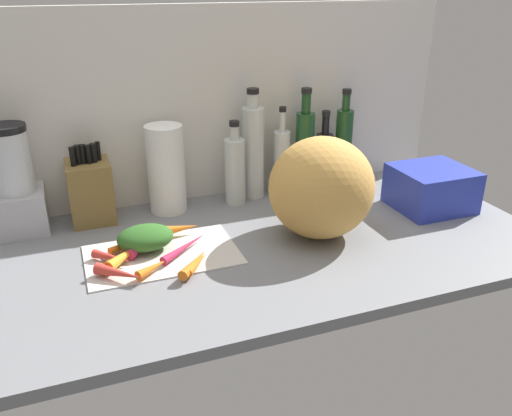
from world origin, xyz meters
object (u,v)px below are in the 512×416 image
(bottle_3, at_px, (304,150))
(carrot_8, at_px, (120,273))
(carrot_4, at_px, (139,235))
(blender_appliance, at_px, (16,187))
(bottle_2, at_px, (282,161))
(carrot_1, at_px, (195,263))
(winter_squash, at_px, (321,188))
(bottle_0, at_px, (235,170))
(bottle_4, at_px, (324,158))
(cutting_board, at_px, (162,254))
(carrot_6, at_px, (112,257))
(bottle_5, at_px, (343,146))
(carrot_9, at_px, (154,267))
(bottle_1, at_px, (253,151))
(carrot_2, at_px, (135,241))
(knife_block, at_px, (90,190))
(carrot_0, at_px, (146,241))
(carrot_5, at_px, (178,229))
(dish_rack, at_px, (431,188))
(carrot_10, at_px, (128,253))
(carrot_7, at_px, (197,263))
(paper_towel_roll, at_px, (166,169))
(carrot_3, at_px, (185,246))

(bottle_3, bearing_deg, carrot_8, -150.14)
(carrot_4, relative_size, bottle_3, 0.30)
(blender_appliance, height_order, bottle_2, blender_appliance)
(carrot_1, height_order, winter_squash, winter_squash)
(bottle_0, xyz_separation_m, bottle_4, (0.32, 0.02, -0.01))
(cutting_board, relative_size, carrot_6, 3.48)
(bottle_0, relative_size, bottle_5, 0.80)
(bottle_3, bearing_deg, carrot_1, -140.99)
(carrot_9, xyz_separation_m, bottle_0, (0.33, 0.36, 0.09))
(bottle_1, xyz_separation_m, bottle_3, (0.17, -0.02, -0.01))
(bottle_4, bearing_deg, carrot_6, -158.57)
(cutting_board, distance_m, bottle_1, 0.50)
(carrot_2, xyz_separation_m, winter_squash, (0.50, -0.10, 0.12))
(carrot_4, distance_m, knife_block, 0.24)
(carrot_1, bearing_deg, carrot_0, 120.50)
(carrot_5, distance_m, winter_squash, 0.41)
(knife_block, relative_size, bottle_5, 0.70)
(blender_appliance, distance_m, bottle_1, 0.71)
(dish_rack, bearing_deg, carrot_4, 175.33)
(cutting_board, height_order, bottle_4, bottle_4)
(carrot_0, distance_m, bottle_3, 0.63)
(carrot_6, bearing_deg, bottle_5, 19.56)
(cutting_board, bearing_deg, carrot_8, -141.88)
(cutting_board, height_order, knife_block, knife_block)
(carrot_2, relative_size, bottle_0, 0.59)
(carrot_4, bearing_deg, carrot_10, -115.09)
(carrot_4, relative_size, bottle_5, 0.31)
(bottle_0, bearing_deg, cutting_board, -137.36)
(carrot_0, relative_size, carrot_2, 1.01)
(carrot_7, height_order, knife_block, knife_block)
(paper_towel_roll, bearing_deg, carrot_1, -92.57)
(carrot_5, distance_m, carrot_10, 0.17)
(bottle_4, bearing_deg, carrot_4, -163.24)
(carrot_1, relative_size, bottle_0, 0.50)
(carrot_9, xyz_separation_m, knife_block, (-0.11, 0.38, 0.07))
(carrot_0, relative_size, carrot_9, 1.55)
(carrot_1, xyz_separation_m, bottle_2, (0.40, 0.40, 0.09))
(carrot_1, xyz_separation_m, bottle_4, (0.56, 0.39, 0.08))
(carrot_10, height_order, bottle_4, bottle_4)
(carrot_7, bearing_deg, paper_towel_roll, 88.58)
(carrot_8, xyz_separation_m, carrot_9, (0.08, 0.01, -0.00))
(carrot_2, xyz_separation_m, knife_block, (-0.09, 0.22, 0.08))
(carrot_2, xyz_separation_m, carrot_7, (0.13, -0.17, 0.00))
(carrot_3, xyz_separation_m, carrot_8, (-0.18, -0.09, 0.00))
(carrot_9, bearing_deg, winter_squash, 6.77)
(carrot_0, bearing_deg, carrot_3, -33.14)
(carrot_9, distance_m, bottle_4, 0.76)
(bottle_0, bearing_deg, carrot_7, -121.10)
(bottle_0, xyz_separation_m, bottle_2, (0.17, 0.02, 0.00))
(bottle_2, xyz_separation_m, bottle_4, (0.15, -0.00, -0.01))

